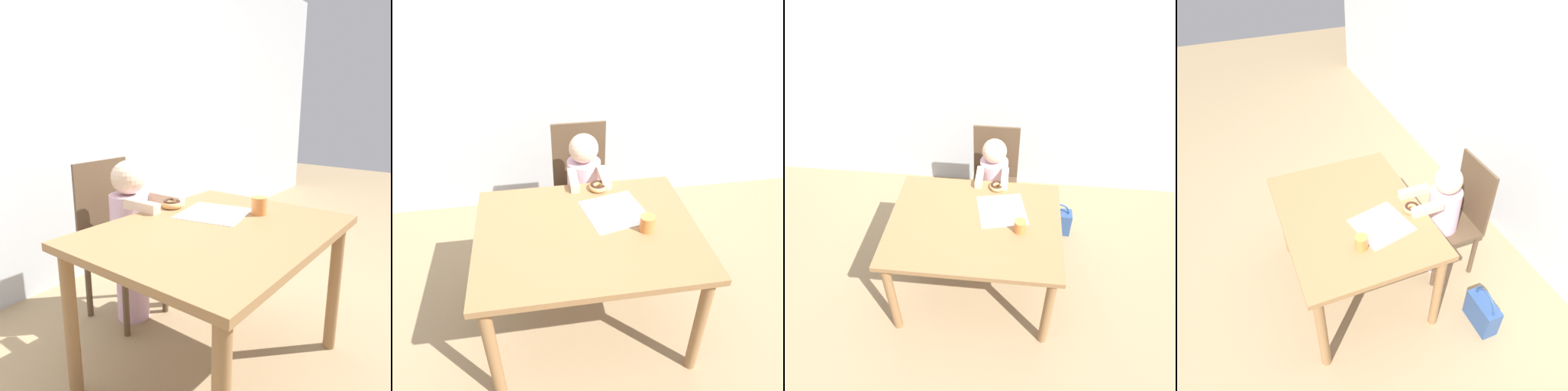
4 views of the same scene
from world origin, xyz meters
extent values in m
plane|color=#997F5B|center=(0.00, 0.00, 0.00)|extent=(12.00, 12.00, 0.00)
cube|color=silver|center=(0.00, 1.36, 1.25)|extent=(8.00, 0.05, 2.50)
cube|color=olive|center=(0.00, 0.00, 0.69)|extent=(1.13, 0.87, 0.03)
cylinder|color=olive|center=(-0.50, -0.38, 0.34)|extent=(0.06, 0.06, 0.67)
cylinder|color=olive|center=(0.50, -0.38, 0.34)|extent=(0.06, 0.06, 0.67)
cylinder|color=olive|center=(-0.50, 0.38, 0.34)|extent=(0.06, 0.06, 0.67)
cylinder|color=olive|center=(0.50, 0.38, 0.34)|extent=(0.06, 0.06, 0.67)
cube|color=brown|center=(0.08, 0.69, 0.41)|extent=(0.37, 0.39, 0.03)
cube|color=brown|center=(0.08, 0.87, 0.67)|extent=(0.37, 0.02, 0.48)
cylinder|color=brown|center=(-0.08, 0.53, 0.20)|extent=(0.04, 0.04, 0.40)
cylinder|color=brown|center=(0.23, 0.53, 0.20)|extent=(0.04, 0.04, 0.40)
cylinder|color=brown|center=(-0.08, 0.85, 0.20)|extent=(0.04, 0.04, 0.40)
cylinder|color=brown|center=(0.23, 0.85, 0.20)|extent=(0.04, 0.04, 0.40)
cylinder|color=silver|center=(0.08, 0.64, 0.21)|extent=(0.19, 0.19, 0.43)
cylinder|color=silver|center=(0.08, 0.64, 0.59)|extent=(0.22, 0.22, 0.32)
sphere|color=beige|center=(0.08, 0.64, 0.84)|extent=(0.19, 0.19, 0.19)
cube|color=beige|center=(-0.01, 0.44, 0.73)|extent=(0.05, 0.21, 0.05)
cube|color=beige|center=(0.17, 0.44, 0.73)|extent=(0.05, 0.21, 0.05)
torus|color=tan|center=(0.12, 0.36, 0.73)|extent=(0.11, 0.11, 0.04)
torus|color=#381E14|center=(0.12, 0.36, 0.74)|extent=(0.09, 0.09, 0.02)
cube|color=white|center=(0.17, 0.13, 0.71)|extent=(0.37, 0.37, 0.00)
cube|color=#2D4C84|center=(0.63, 0.67, 0.11)|extent=(0.25, 0.11, 0.23)
torus|color=#2D4C84|center=(0.63, 0.67, 0.23)|extent=(0.20, 0.02, 0.20)
cylinder|color=orange|center=(0.29, -0.05, 0.75)|extent=(0.08, 0.08, 0.09)
camera|label=1|loc=(-1.29, -0.89, 1.25)|focal=35.00mm
camera|label=2|loc=(-0.23, -1.47, 1.93)|focal=35.00mm
camera|label=3|loc=(0.22, -1.74, 2.47)|focal=35.00mm
camera|label=4|loc=(1.68, -0.55, 2.34)|focal=35.00mm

